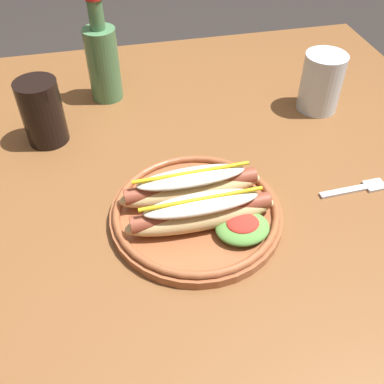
# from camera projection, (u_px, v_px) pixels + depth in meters

# --- Properties ---
(ground_plane) EXTENTS (8.00, 8.00, 0.00)m
(ground_plane) POSITION_uv_depth(u_px,v_px,m) (195.00, 354.00, 1.32)
(ground_plane) COLOR #2D2826
(dining_table) EXTENTS (1.11, 1.02, 0.74)m
(dining_table) POSITION_uv_depth(u_px,v_px,m) (197.00, 203.00, 0.88)
(dining_table) COLOR brown
(dining_table) RESTS_ON ground_plane
(hot_dog_plate) EXTENTS (0.27, 0.27, 0.08)m
(hot_dog_plate) POSITION_uv_depth(u_px,v_px,m) (198.00, 208.00, 0.69)
(hot_dog_plate) COLOR #9E5633
(hot_dog_plate) RESTS_ON dining_table
(fork) EXTENTS (0.12, 0.03, 0.00)m
(fork) POSITION_uv_depth(u_px,v_px,m) (358.00, 188.00, 0.76)
(fork) COLOR silver
(fork) RESTS_ON dining_table
(soda_cup) EXTENTS (0.08, 0.08, 0.12)m
(soda_cup) POSITION_uv_depth(u_px,v_px,m) (42.00, 112.00, 0.82)
(soda_cup) COLOR black
(soda_cup) RESTS_ON dining_table
(water_cup) EXTENTS (0.08, 0.08, 0.12)m
(water_cup) POSITION_uv_depth(u_px,v_px,m) (321.00, 82.00, 0.90)
(water_cup) COLOR silver
(water_cup) RESTS_ON dining_table
(glass_bottle) EXTENTS (0.07, 0.07, 0.22)m
(glass_bottle) POSITION_uv_depth(u_px,v_px,m) (103.00, 60.00, 0.92)
(glass_bottle) COLOR #4C7F51
(glass_bottle) RESTS_ON dining_table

